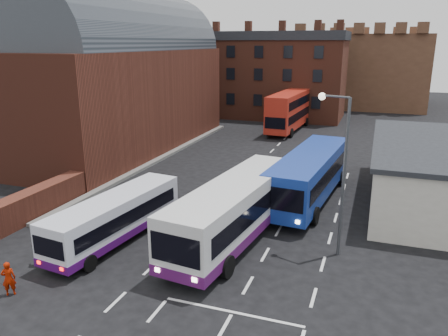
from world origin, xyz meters
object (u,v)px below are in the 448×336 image
(bus_white_outbound, at_px, (116,215))
(bus_blue, at_px, (310,173))
(pedestrian_beige, at_px, (39,249))
(bus_red_double, at_px, (289,111))
(pedestrian_red, at_px, (9,278))
(street_lamp, at_px, (339,161))
(bus_white_inbound, at_px, (236,206))

(bus_white_outbound, relative_size, bus_blue, 0.75)
(bus_blue, height_order, pedestrian_beige, bus_blue)
(bus_red_double, xyz_separation_m, pedestrian_red, (-4.13, -40.84, -1.75))
(pedestrian_red, bearing_deg, street_lamp, 178.11)
(street_lamp, xyz_separation_m, pedestrian_red, (-13.02, -8.84, -4.25))
(bus_blue, height_order, street_lamp, street_lamp)
(bus_white_outbound, relative_size, pedestrian_red, 6.04)
(street_lamp, height_order, pedestrian_red, street_lamp)
(bus_red_double, bearing_deg, pedestrian_beige, 86.01)
(bus_white_outbound, distance_m, pedestrian_beige, 4.30)
(street_lamp, distance_m, pedestrian_red, 16.31)
(bus_red_double, distance_m, pedestrian_beige, 38.50)
(bus_white_inbound, relative_size, bus_blue, 0.99)
(bus_blue, xyz_separation_m, street_lamp, (2.48, -7.60, 3.03))
(bus_white_outbound, distance_m, bus_blue, 13.62)
(street_lamp, height_order, pedestrian_beige, street_lamp)
(bus_white_outbound, distance_m, pedestrian_red, 6.56)
(pedestrian_red, xyz_separation_m, pedestrian_beige, (-0.71, 2.68, 0.02))
(street_lamp, bearing_deg, pedestrian_red, -145.82)
(bus_white_outbound, xyz_separation_m, pedestrian_beige, (-2.09, -3.69, -0.70))
(bus_red_double, xyz_separation_m, street_lamp, (8.89, -31.99, 2.50))
(street_lamp, distance_m, pedestrian_beige, 15.63)
(bus_white_outbound, distance_m, bus_red_double, 34.59)
(bus_white_inbound, height_order, street_lamp, street_lamp)
(bus_white_inbound, xyz_separation_m, pedestrian_beige, (-8.35, -6.02, -1.18))
(bus_blue, bearing_deg, bus_red_double, -69.75)
(bus_white_inbound, xyz_separation_m, bus_blue, (2.89, 7.74, 0.03))
(bus_white_inbound, distance_m, street_lamp, 6.18)
(bus_white_inbound, distance_m, bus_blue, 8.27)
(pedestrian_beige, bearing_deg, bus_blue, -130.38)
(bus_blue, relative_size, pedestrian_beige, 7.77)
(bus_red_double, bearing_deg, street_lamp, 108.76)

